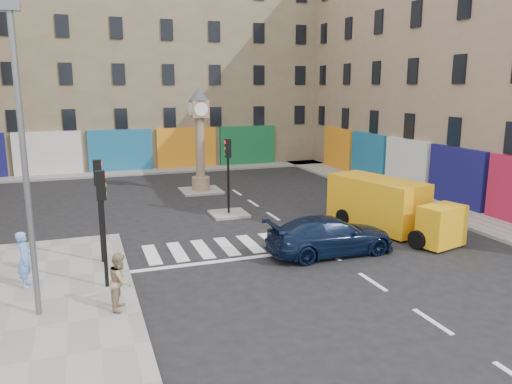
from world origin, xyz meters
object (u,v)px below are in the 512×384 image
pedestrian_blue (25,259)px  lamp_post (23,147)px  traffic_light_island (228,164)px  navy_sedan (330,236)px  yellow_van (388,206)px  clock_pillar (200,134)px  traffic_light_left_far (99,195)px  traffic_light_left_near (102,210)px  pedestrian_tan (120,281)px

pedestrian_blue → lamp_post: bearing=-161.7°
traffic_light_island → lamp_post: lamp_post is taller
lamp_post → navy_sedan: (10.22, 2.23, -4.06)m
yellow_van → pedestrian_blue: 14.67m
yellow_van → navy_sedan: bearing=-167.9°
traffic_light_island → clock_pillar: size_ratio=0.61×
lamp_post → yellow_van: bearing=16.5°
traffic_light_left_far → navy_sedan: (8.32, -1.57, -1.89)m
yellow_van → traffic_light_island: bearing=124.8°
clock_pillar → pedestrian_blue: bearing=-123.9°
traffic_light_left_far → yellow_van: (12.16, 0.35, -1.49)m
clock_pillar → navy_sedan: 13.42m
traffic_light_left_near → traffic_light_left_far: bearing=90.0°
lamp_post → yellow_van: (14.06, 4.15, -3.66)m
yellow_van → traffic_light_left_far: bearing=167.2°
traffic_light_left_near → traffic_light_left_far: (0.00, 2.40, 0.00)m
traffic_light_island → navy_sedan: size_ratio=0.74×
navy_sedan → pedestrian_tan: (-8.02, -2.62, 0.24)m
navy_sedan → yellow_van: yellow_van is taller
navy_sedan → yellow_van: (3.84, 1.93, 0.40)m
yellow_van → pedestrian_tan: yellow_van is taller
traffic_light_island → navy_sedan: 7.49m
traffic_light_left_near → lamp_post: 3.21m
traffic_light_left_far → lamp_post: 4.77m
lamp_post → pedestrian_tan: (2.20, -0.39, -3.82)m
clock_pillar → pedestrian_blue: (-8.68, -12.94, -2.50)m
clock_pillar → pedestrian_tan: clock_pillar is taller
pedestrian_blue → pedestrian_tan: 3.77m
traffic_light_left_near → pedestrian_tan: size_ratio=2.25×
pedestrian_tan → traffic_light_left_near: bearing=25.1°
navy_sedan → pedestrian_blue: (-10.70, 0.02, 0.31)m
traffic_light_left_far → clock_pillar: 13.05m
traffic_light_island → traffic_light_left_far: bearing=-139.4°
traffic_light_left_far → lamp_post: (-1.90, -3.80, 2.17)m
clock_pillar → pedestrian_tan: 16.90m
traffic_light_left_near → traffic_light_island: size_ratio=1.00×
traffic_light_left_far → navy_sedan: traffic_light_left_far is taller
pedestrian_blue → pedestrian_tan: bearing=-128.4°
clock_pillar → navy_sedan: bearing=-81.2°
navy_sedan → pedestrian_tan: size_ratio=3.06×
clock_pillar → pedestrian_blue: size_ratio=3.41×
clock_pillar → navy_sedan: clock_pillar is taller
traffic_light_left_far → pedestrian_tan: (0.30, -4.19, -1.65)m
navy_sedan → yellow_van: bearing=-64.0°
traffic_light_island → traffic_light_left_near: bearing=-128.9°
traffic_light_left_far → traffic_light_island: size_ratio=1.00×
navy_sedan → yellow_van: 4.32m
lamp_post → clock_pillar: bearing=61.6°
traffic_light_island → yellow_van: 7.87m
traffic_light_island → yellow_van: traffic_light_island is taller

